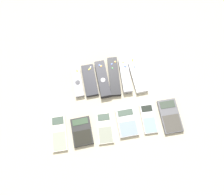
% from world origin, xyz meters
% --- Properties ---
extents(ground_plane, '(3.00, 3.00, 0.00)m').
position_xyz_m(ground_plane, '(0.00, 0.00, 0.00)').
color(ground_plane, '#B2A88E').
extents(remote_0, '(0.05, 0.15, 0.02)m').
position_xyz_m(remote_0, '(-0.15, 0.13, 0.01)').
color(remote_0, gray).
rests_on(remote_0, ground_plane).
extents(remote_1, '(0.07, 0.17, 0.02)m').
position_xyz_m(remote_1, '(-0.09, 0.13, 0.01)').
color(remote_1, black).
rests_on(remote_1, ground_plane).
extents(remote_2, '(0.05, 0.19, 0.03)m').
position_xyz_m(remote_2, '(-0.03, 0.13, 0.01)').
color(remote_2, black).
rests_on(remote_2, ground_plane).
extents(remote_3, '(0.06, 0.20, 0.02)m').
position_xyz_m(remote_3, '(0.03, 0.13, 0.01)').
color(remote_3, black).
rests_on(remote_3, ground_plane).
extents(remote_4, '(0.05, 0.18, 0.03)m').
position_xyz_m(remote_4, '(0.08, 0.12, 0.01)').
color(remote_4, gray).
rests_on(remote_4, ground_plane).
extents(remote_5, '(0.07, 0.20, 0.02)m').
position_xyz_m(remote_5, '(0.14, 0.13, 0.01)').
color(remote_5, '#B7B7BC').
rests_on(remote_5, ground_plane).
extents(calculator_0, '(0.06, 0.16, 0.01)m').
position_xyz_m(calculator_0, '(-0.26, -0.10, 0.01)').
color(calculator_0, beige).
rests_on(calculator_0, ground_plane).
extents(calculator_1, '(0.09, 0.13, 0.02)m').
position_xyz_m(calculator_1, '(-0.16, -0.11, 0.01)').
color(calculator_1, black).
rests_on(calculator_1, ground_plane).
extents(calculator_2, '(0.07, 0.14, 0.01)m').
position_xyz_m(calculator_2, '(-0.05, -0.11, 0.01)').
color(calculator_2, beige).
rests_on(calculator_2, ground_plane).
extents(calculator_3, '(0.09, 0.13, 0.02)m').
position_xyz_m(calculator_3, '(0.05, -0.10, 0.01)').
color(calculator_3, '#B2B2B7').
rests_on(calculator_3, ground_plane).
extents(calculator_4, '(0.06, 0.14, 0.01)m').
position_xyz_m(calculator_4, '(0.15, -0.10, 0.01)').
color(calculator_4, '#B2B2B7').
rests_on(calculator_4, ground_plane).
extents(calculator_5, '(0.08, 0.16, 0.02)m').
position_xyz_m(calculator_5, '(0.24, -0.10, 0.01)').
color(calculator_5, '#4C4C51').
rests_on(calculator_5, ground_plane).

